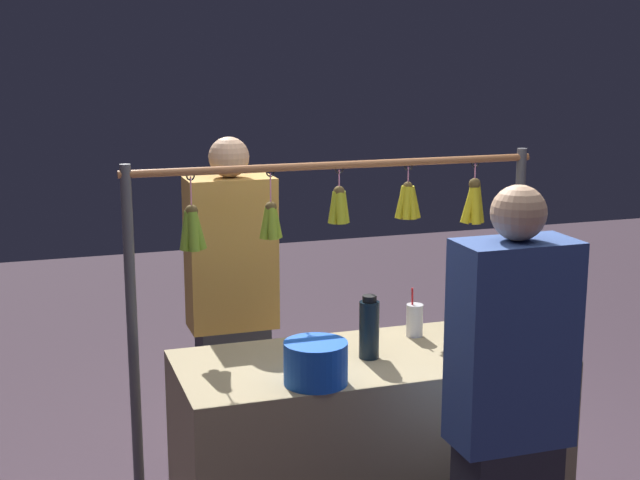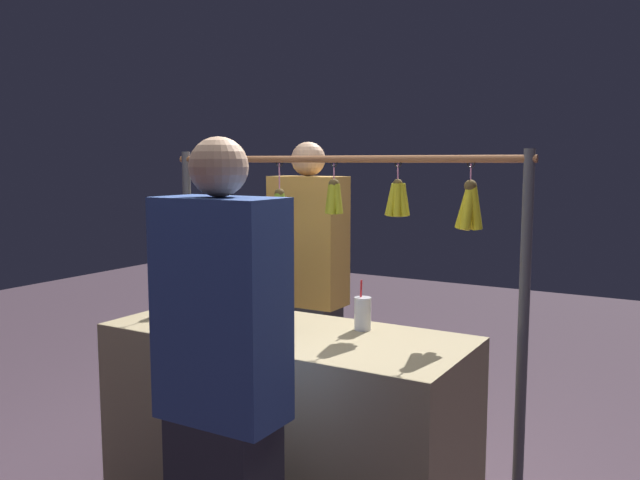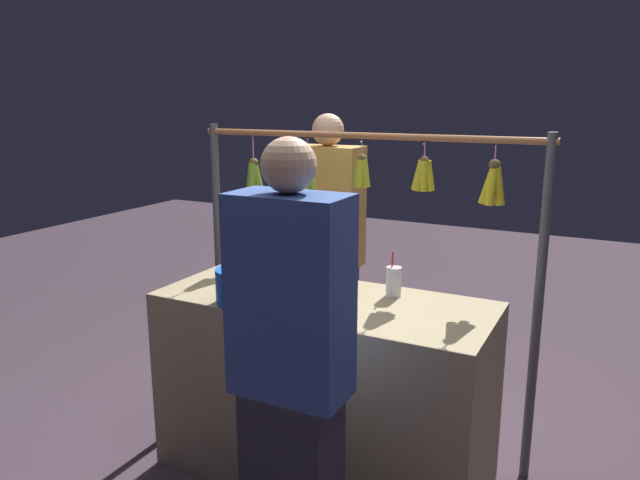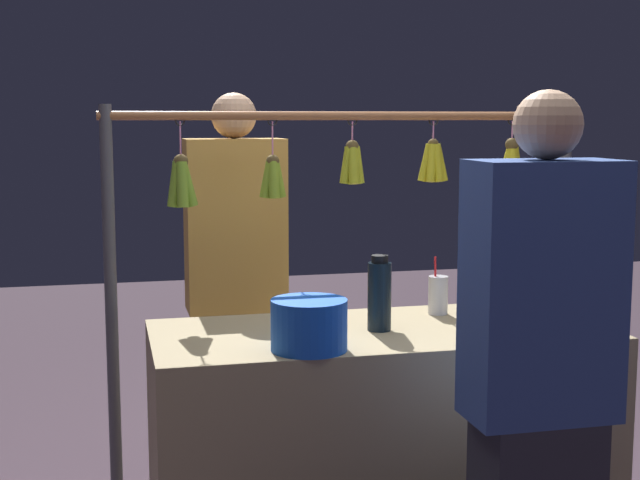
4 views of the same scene
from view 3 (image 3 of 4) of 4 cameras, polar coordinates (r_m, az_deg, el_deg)
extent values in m
plane|color=#453440|center=(3.18, 0.34, -20.73)|extent=(12.00, 12.00, 0.00)
cube|color=tan|center=(2.96, 0.35, -13.62)|extent=(1.53, 0.65, 0.88)
cylinder|color=#4C4C51|center=(2.93, 19.71, -6.69)|extent=(0.04, 0.04, 1.64)
cylinder|color=#4C4C51|center=(3.57, -9.45, -2.52)|extent=(0.04, 0.04, 1.64)
cylinder|color=#9E6038|center=(3.00, 3.83, 9.74)|extent=(1.82, 0.03, 0.03)
torus|color=black|center=(2.81, 16.19, 8.64)|extent=(0.04, 0.01, 0.04)
cylinder|color=pink|center=(2.81, 16.13, 7.69)|extent=(0.01, 0.01, 0.09)
sphere|color=brown|center=(2.82, 16.07, 6.78)|extent=(0.05, 0.05, 0.05)
cylinder|color=gold|center=(2.83, 15.56, 5.01)|extent=(0.09, 0.04, 0.18)
cylinder|color=gold|center=(2.81, 15.81, 4.93)|extent=(0.05, 0.08, 0.18)
cylinder|color=gold|center=(2.83, 16.35, 4.94)|extent=(0.07, 0.04, 0.18)
cylinder|color=gold|center=(2.85, 16.03, 5.02)|extent=(0.04, 0.08, 0.18)
torus|color=black|center=(2.89, 9.82, 9.08)|extent=(0.04, 0.01, 0.04)
cylinder|color=pink|center=(2.89, 9.79, 8.20)|extent=(0.01, 0.01, 0.09)
sphere|color=brown|center=(2.90, 9.76, 7.35)|extent=(0.04, 0.04, 0.04)
cylinder|color=gold|center=(2.91, 9.18, 6.00)|extent=(0.06, 0.03, 0.15)
cylinder|color=gold|center=(2.89, 9.29, 5.93)|extent=(0.05, 0.06, 0.15)
cylinder|color=gold|center=(2.88, 9.73, 5.89)|extent=(0.04, 0.05, 0.15)
cylinder|color=gold|center=(2.89, 10.15, 5.91)|extent=(0.06, 0.04, 0.15)
cylinder|color=gold|center=(2.91, 10.23, 5.96)|extent=(0.05, 0.04, 0.15)
cylinder|color=gold|center=(2.93, 9.94, 6.01)|extent=(0.04, 0.05, 0.15)
cylinder|color=gold|center=(2.93, 9.52, 6.03)|extent=(0.05, 0.05, 0.15)
torus|color=black|center=(3.00, 3.96, 9.39)|extent=(0.04, 0.01, 0.04)
cylinder|color=pink|center=(3.00, 3.94, 8.46)|extent=(0.01, 0.01, 0.09)
sphere|color=brown|center=(3.01, 3.93, 7.58)|extent=(0.05, 0.05, 0.05)
cylinder|color=gold|center=(3.03, 3.60, 6.30)|extent=(0.06, 0.04, 0.14)
cylinder|color=gold|center=(3.00, 3.76, 6.24)|extent=(0.04, 0.06, 0.14)
cylinder|color=gold|center=(3.01, 4.23, 6.25)|extent=(0.06, 0.04, 0.14)
cylinder|color=gold|center=(3.03, 4.09, 6.31)|extent=(0.04, 0.06, 0.14)
torus|color=black|center=(3.13, -1.17, 9.57)|extent=(0.04, 0.01, 0.04)
cylinder|color=pink|center=(3.14, -1.16, 8.22)|extent=(0.01, 0.01, 0.14)
sphere|color=brown|center=(3.14, -1.16, 6.92)|extent=(0.05, 0.05, 0.05)
cylinder|color=#87AB29|center=(3.16, -1.44, 5.73)|extent=(0.06, 0.04, 0.14)
cylinder|color=#87AB29|center=(3.14, -1.31, 5.67)|extent=(0.04, 0.06, 0.14)
cylinder|color=#87AB29|center=(3.14, -0.84, 5.69)|extent=(0.06, 0.04, 0.14)
cylinder|color=#87AB29|center=(3.17, -1.04, 5.75)|extent=(0.04, 0.06, 0.14)
torus|color=black|center=(3.30, -6.32, 9.69)|extent=(0.04, 0.01, 0.04)
cylinder|color=pink|center=(3.31, -6.28, 8.43)|extent=(0.01, 0.01, 0.14)
sphere|color=brown|center=(3.31, -6.25, 7.21)|extent=(0.05, 0.05, 0.05)
cylinder|color=#79A62B|center=(3.33, -6.48, 5.85)|extent=(0.06, 0.04, 0.17)
cylinder|color=#79A62B|center=(3.30, -6.39, 5.78)|extent=(0.04, 0.06, 0.17)
cylinder|color=#79A62B|center=(3.31, -5.91, 5.81)|extent=(0.08, 0.04, 0.17)
cylinder|color=#79A62B|center=(3.34, -6.02, 5.86)|extent=(0.04, 0.07, 0.17)
cylinder|color=black|center=(2.74, -0.02, -3.30)|extent=(0.08, 0.08, 0.23)
cylinder|color=black|center=(2.71, -0.02, -0.72)|extent=(0.06, 0.06, 0.02)
cylinder|color=blue|center=(2.73, -7.31, -4.27)|extent=(0.23, 0.23, 0.16)
cylinder|color=silver|center=(2.82, 6.92, -3.90)|extent=(0.07, 0.07, 0.14)
cylinder|color=red|center=(2.81, 6.74, -3.18)|extent=(0.01, 0.02, 0.21)
cube|color=#2D2D38|center=(3.78, 0.70, -8.11)|extent=(0.32, 0.22, 0.80)
cube|color=#BF8C3F|center=(3.57, 0.73, 3.19)|extent=(0.40, 0.22, 0.70)
sphere|color=tan|center=(3.52, 0.75, 10.31)|extent=(0.18, 0.18, 0.18)
cube|color=#334C8C|center=(2.02, -2.81, -5.34)|extent=(0.39, 0.21, 0.69)
sphere|color=tan|center=(1.93, -2.96, 7.02)|extent=(0.18, 0.18, 0.18)
camera|label=1|loc=(2.61, -83.71, 8.63)|focal=51.15mm
camera|label=2|loc=(0.38, 92.10, -31.70)|focal=37.29mm
camera|label=4|loc=(2.14, -74.94, -1.82)|focal=50.47mm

